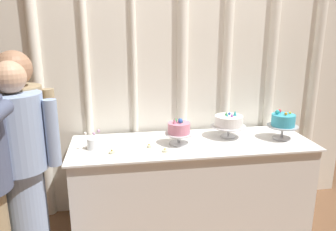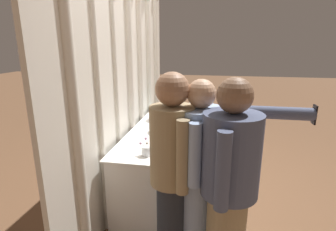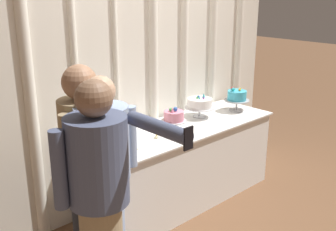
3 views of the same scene
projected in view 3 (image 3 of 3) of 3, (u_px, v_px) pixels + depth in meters
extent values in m
plane|color=brown|center=(188.00, 203.00, 4.05)|extent=(24.00, 24.00, 0.00)
cube|color=white|center=(152.00, 54.00, 3.97)|extent=(3.39, 0.04, 2.84)
cylinder|color=white|center=(27.00, 73.00, 3.12)|extent=(0.10, 0.10, 2.84)
cylinder|color=white|center=(75.00, 66.00, 3.39)|extent=(0.06, 0.06, 2.84)
cylinder|color=white|center=(116.00, 60.00, 3.66)|extent=(0.05, 0.05, 2.84)
cylinder|color=white|center=(153.00, 55.00, 3.95)|extent=(0.10, 0.10, 2.84)
cylinder|color=white|center=(184.00, 50.00, 4.22)|extent=(0.09, 0.09, 2.84)
cylinder|color=white|center=(212.00, 46.00, 4.51)|extent=(0.09, 0.09, 2.84)
cylinder|color=white|center=(238.00, 42.00, 4.82)|extent=(0.10, 0.10, 2.84)
cube|color=white|center=(181.00, 165.00, 4.01)|extent=(1.99, 0.64, 0.77)
cube|color=white|center=(181.00, 127.00, 3.89)|extent=(2.04, 0.69, 0.01)
cylinder|color=silver|center=(174.00, 129.00, 3.79)|extent=(0.17, 0.17, 0.01)
cylinder|color=silver|center=(174.00, 125.00, 3.78)|extent=(0.03, 0.03, 0.07)
cylinder|color=silver|center=(174.00, 121.00, 3.77)|extent=(0.24, 0.24, 0.01)
cylinder|color=pink|center=(174.00, 116.00, 3.75)|extent=(0.19, 0.19, 0.09)
sphere|color=green|center=(176.00, 110.00, 3.74)|extent=(0.02, 0.02, 0.02)
cone|color=#DB333D|center=(172.00, 109.00, 3.76)|extent=(0.02, 0.02, 0.03)
sphere|color=green|center=(171.00, 110.00, 3.72)|extent=(0.03, 0.03, 0.03)
cone|color=pink|center=(172.00, 110.00, 3.69)|extent=(0.03, 0.03, 0.05)
sphere|color=blue|center=(175.00, 109.00, 3.73)|extent=(0.04, 0.04, 0.04)
cylinder|color=silver|center=(199.00, 116.00, 4.17)|extent=(0.13, 0.13, 0.01)
cylinder|color=silver|center=(200.00, 112.00, 4.16)|extent=(0.02, 0.02, 0.08)
cylinder|color=silver|center=(200.00, 107.00, 4.14)|extent=(0.30, 0.30, 0.01)
cylinder|color=white|center=(200.00, 103.00, 4.13)|extent=(0.25, 0.25, 0.09)
cone|color=#2DB2B7|center=(204.00, 95.00, 4.14)|extent=(0.03, 0.03, 0.05)
sphere|color=blue|center=(199.00, 97.00, 4.14)|extent=(0.02, 0.02, 0.02)
cone|color=green|center=(197.00, 97.00, 4.11)|extent=(0.02, 0.02, 0.03)
cone|color=#2DB2B7|center=(199.00, 98.00, 4.09)|extent=(0.02, 0.02, 0.03)
cone|color=purple|center=(204.00, 97.00, 4.09)|extent=(0.02, 0.02, 0.03)
cylinder|color=#B2B2B7|center=(236.00, 110.00, 4.38)|extent=(0.16, 0.16, 0.01)
cylinder|color=#B2B2B7|center=(236.00, 105.00, 4.36)|extent=(0.02, 0.02, 0.10)
cylinder|color=#B2B2B7|center=(237.00, 100.00, 4.34)|extent=(0.27, 0.27, 0.01)
cylinder|color=#3DB2D1|center=(237.00, 95.00, 4.33)|extent=(0.20, 0.20, 0.10)
sphere|color=yellow|center=(240.00, 89.00, 4.35)|extent=(0.02, 0.02, 0.02)
sphere|color=#DB333D|center=(232.00, 88.00, 4.34)|extent=(0.03, 0.03, 0.03)
sphere|color=#2DB2B7|center=(233.00, 89.00, 4.28)|extent=(0.04, 0.04, 0.04)
sphere|color=orange|center=(240.00, 90.00, 4.29)|extent=(0.03, 0.03, 0.03)
cylinder|color=silver|center=(112.00, 145.00, 3.32)|extent=(0.09, 0.09, 0.09)
sphere|color=white|center=(107.00, 136.00, 3.24)|extent=(0.03, 0.03, 0.03)
sphere|color=#CC9EC6|center=(115.00, 132.00, 3.34)|extent=(0.03, 0.03, 0.03)
sphere|color=#CC9EC6|center=(108.00, 136.00, 3.34)|extent=(0.03, 0.03, 0.03)
cylinder|color=beige|center=(136.00, 149.00, 3.34)|extent=(0.05, 0.05, 0.02)
sphere|color=#F9CC4C|center=(136.00, 147.00, 3.34)|extent=(0.01, 0.01, 0.01)
cylinder|color=beige|center=(157.00, 137.00, 3.59)|extent=(0.04, 0.04, 0.02)
sphere|color=#F9CC4C|center=(157.00, 135.00, 3.59)|extent=(0.01, 0.01, 0.01)
cylinder|color=beige|center=(175.00, 138.00, 3.59)|extent=(0.05, 0.05, 0.02)
sphere|color=#F9CC4C|center=(175.00, 136.00, 3.58)|extent=(0.01, 0.01, 0.01)
cylinder|color=#282D38|center=(89.00, 228.00, 2.95)|extent=(0.31, 0.31, 0.79)
cylinder|color=#9E8966|center=(83.00, 140.00, 2.75)|extent=(0.43, 0.43, 0.57)
sphere|color=#A37556|center=(79.00, 82.00, 2.62)|extent=(0.23, 0.23, 0.23)
cube|color=#664C84|center=(95.00, 142.00, 2.64)|extent=(0.04, 0.02, 0.36)
cylinder|color=#9E8966|center=(68.00, 152.00, 2.57)|extent=(0.08, 0.08, 0.50)
cylinder|color=#9E8966|center=(97.00, 131.00, 2.93)|extent=(0.08, 0.08, 0.50)
cylinder|color=#93ADD6|center=(103.00, 143.00, 2.62)|extent=(0.37, 0.37, 0.48)
sphere|color=tan|center=(100.00, 91.00, 2.52)|extent=(0.20, 0.20, 0.20)
cylinder|color=#93ADD6|center=(72.00, 152.00, 2.49)|extent=(0.08, 0.08, 0.42)
cylinder|color=#93ADD6|center=(131.00, 137.00, 2.75)|extent=(0.08, 0.08, 0.42)
cylinder|color=#4C5675|center=(97.00, 160.00, 2.37)|extent=(0.44, 0.44, 0.53)
sphere|color=#846047|center=(94.00, 98.00, 2.25)|extent=(0.22, 0.22, 0.22)
cube|color=#664C84|center=(114.00, 165.00, 2.24)|extent=(0.04, 0.02, 0.34)
cylinder|color=#4C5675|center=(59.00, 170.00, 2.26)|extent=(0.08, 0.08, 0.47)
cylinder|color=#4C5675|center=(158.00, 127.00, 2.24)|extent=(0.08, 0.47, 0.08)
cube|color=black|center=(188.00, 138.00, 2.08)|extent=(0.06, 0.01, 0.12)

